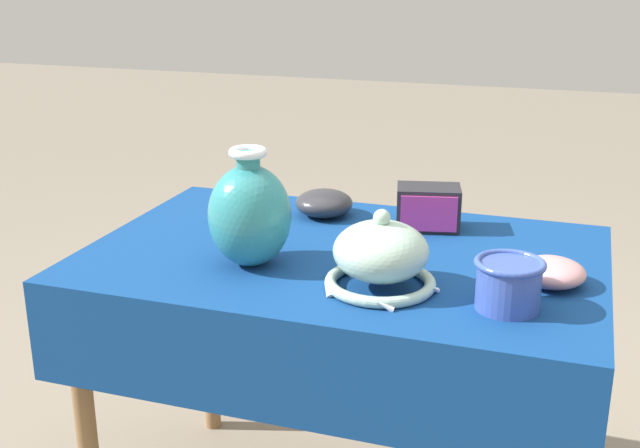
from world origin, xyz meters
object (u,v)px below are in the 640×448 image
(vase_tall_bulbous, at_px, (250,214))
(bowl_shallow_charcoal, at_px, (324,203))
(mosaic_tile_box, at_px, (428,208))
(cup_wide_cobalt, at_px, (509,283))
(bowl_shallow_rose, at_px, (551,272))
(vase_dome_bell, at_px, (381,258))

(vase_tall_bulbous, relative_size, bowl_shallow_charcoal, 1.76)
(mosaic_tile_box, xyz_separation_m, cup_wide_cobalt, (0.22, -0.39, 0.00))
(bowl_shallow_rose, bearing_deg, mosaic_tile_box, 138.46)
(vase_tall_bulbous, xyz_separation_m, bowl_shallow_rose, (0.59, 0.08, -0.08))
(vase_tall_bulbous, relative_size, cup_wide_cobalt, 1.92)
(mosaic_tile_box, xyz_separation_m, bowl_shallow_rose, (0.29, -0.26, -0.02))
(vase_dome_bell, xyz_separation_m, mosaic_tile_box, (0.02, 0.38, -0.01))
(vase_tall_bulbous, xyz_separation_m, vase_dome_bell, (0.28, -0.04, -0.05))
(vase_dome_bell, relative_size, mosaic_tile_box, 1.40)
(vase_tall_bulbous, height_order, vase_dome_bell, vase_tall_bulbous)
(mosaic_tile_box, bearing_deg, vase_tall_bulbous, -143.98)
(cup_wide_cobalt, bearing_deg, mosaic_tile_box, 119.36)
(vase_tall_bulbous, relative_size, mosaic_tile_box, 1.51)
(vase_tall_bulbous, height_order, bowl_shallow_rose, vase_tall_bulbous)
(bowl_shallow_charcoal, bearing_deg, vase_dome_bell, -58.27)
(vase_dome_bell, distance_m, bowl_shallow_charcoal, 0.46)
(vase_dome_bell, relative_size, bowl_shallow_charcoal, 1.62)
(bowl_shallow_rose, xyz_separation_m, bowl_shallow_charcoal, (-0.55, 0.27, 0.01))
(vase_tall_bulbous, distance_m, vase_dome_bell, 0.29)
(cup_wide_cobalt, bearing_deg, bowl_shallow_rose, 63.88)
(vase_dome_bell, xyz_separation_m, bowl_shallow_rose, (0.31, 0.12, -0.04))
(vase_tall_bulbous, xyz_separation_m, cup_wide_cobalt, (0.52, -0.06, -0.06))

